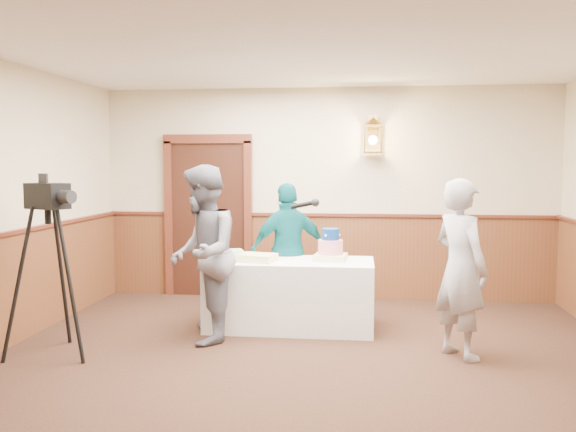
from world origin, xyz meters
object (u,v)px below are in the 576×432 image
(sheet_cake_yellow, at_px, (257,258))
(tv_camera_rig, at_px, (50,279))
(baker, at_px, (461,269))
(interviewer, at_px, (203,254))
(assistant_p, at_px, (289,251))
(tiered_cake, at_px, (330,248))
(sheet_cake_green, at_px, (228,253))
(display_table, at_px, (290,294))

(sheet_cake_yellow, relative_size, tv_camera_rig, 0.24)
(tv_camera_rig, bearing_deg, baker, 31.03)
(interviewer, distance_m, assistant_p, 1.27)
(interviewer, bearing_deg, tiered_cake, 106.85)
(sheet_cake_yellow, bearing_deg, sheet_cake_green, 143.36)
(tiered_cake, height_order, baker, baker)
(sheet_cake_green, bearing_deg, tiered_cake, -5.36)
(tiered_cake, relative_size, interviewer, 0.21)
(sheet_cake_green, bearing_deg, display_table, -12.61)
(assistant_p, bearing_deg, interviewer, 29.90)
(baker, bearing_deg, tv_camera_rig, 61.61)
(display_table, height_order, baker, baker)
(tiered_cake, xyz_separation_m, tv_camera_rig, (-2.54, -1.29, -0.16))
(sheet_cake_yellow, height_order, tv_camera_rig, tv_camera_rig)
(interviewer, height_order, assistant_p, interviewer)
(sheet_cake_yellow, relative_size, baker, 0.23)
(tiered_cake, bearing_deg, tv_camera_rig, -153.11)
(interviewer, distance_m, tv_camera_rig, 1.44)
(display_table, bearing_deg, tiered_cake, 6.91)
(display_table, distance_m, sheet_cake_green, 0.85)
(tiered_cake, bearing_deg, interviewer, -152.62)
(sheet_cake_yellow, distance_m, tv_camera_rig, 2.08)
(interviewer, xyz_separation_m, tv_camera_rig, (-1.28, -0.64, -0.17))
(tiered_cake, distance_m, interviewer, 1.41)
(interviewer, bearing_deg, sheet_cake_yellow, 125.16)
(tiered_cake, relative_size, sheet_cake_green, 1.15)
(assistant_p, bearing_deg, display_table, 75.03)
(display_table, distance_m, tv_camera_rig, 2.46)
(display_table, relative_size, tiered_cake, 4.83)
(assistant_p, bearing_deg, baker, 121.21)
(display_table, xyz_separation_m, assistant_p, (-0.06, 0.42, 0.41))
(sheet_cake_yellow, height_order, assistant_p, assistant_p)
(interviewer, bearing_deg, baker, 74.59)
(tiered_cake, bearing_deg, baker, -34.75)
(baker, relative_size, tv_camera_rig, 1.03)
(sheet_cake_yellow, distance_m, assistant_p, 0.61)
(tiered_cake, height_order, assistant_p, assistant_p)
(sheet_cake_green, xyz_separation_m, assistant_p, (0.66, 0.26, 0.00))
(baker, xyz_separation_m, assistant_p, (-1.74, 1.23, -0.04))
(interviewer, xyz_separation_m, baker, (2.49, -0.21, -0.06))
(interviewer, bearing_deg, sheet_cake_green, 162.11)
(tiered_cake, bearing_deg, sheet_cake_green, 174.64)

